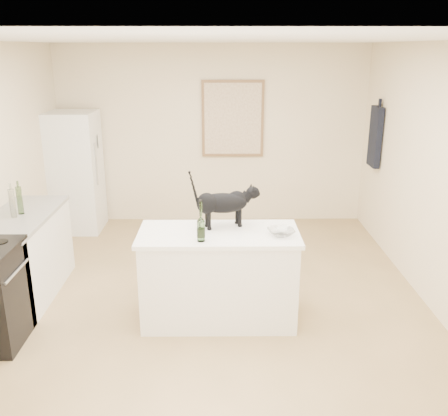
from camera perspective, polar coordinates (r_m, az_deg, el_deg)
floor at (r=5.16m, az=-1.71°, el=-11.39°), size 5.50×5.50×0.00m
ceiling at (r=4.50m, az=-2.04°, el=18.85°), size 5.50×5.50×0.00m
wall_back at (r=7.35m, az=-1.36°, el=8.35°), size 4.50×0.00×4.50m
wall_front at (r=2.14m, az=-3.62°, el=-17.19°), size 4.50×0.00×4.50m
wall_right at (r=5.13m, az=24.19°, el=2.49°), size 0.00×5.50×5.50m
island_base at (r=4.78m, az=-0.60°, el=-8.07°), size 1.44×0.67×0.86m
island_top at (r=4.60m, az=-0.62°, el=-3.04°), size 1.50×0.70×0.04m
left_cabinets at (r=5.63m, az=-22.04°, el=-5.32°), size 0.60×1.40×0.86m
left_countertop at (r=5.48m, az=-22.59°, el=-0.99°), size 0.62×1.44×0.04m
fridge at (r=7.35m, az=-16.81°, el=3.99°), size 0.68×0.68×1.70m
artwork_frame at (r=7.29m, az=1.02°, el=10.25°), size 0.90×0.03×1.10m
artwork_canvas at (r=7.27m, az=1.02°, el=10.23°), size 0.82×0.00×1.02m
hanging_garment at (r=6.96m, az=17.06°, el=7.85°), size 0.08×0.34×0.80m
black_cat at (r=4.66m, az=-0.20°, el=0.28°), size 0.64×0.35×0.43m
wine_bottle at (r=4.34m, az=-2.68°, el=-1.77°), size 0.08×0.08×0.33m
glass_bowl at (r=4.54m, az=6.60°, el=-2.79°), size 0.29×0.29×0.06m
fridge_paper at (r=7.24m, az=-14.33°, el=7.47°), size 0.04×0.14×0.18m
counter_bottle_cluster at (r=5.43m, az=-22.86°, el=0.65°), size 0.09×0.17×0.29m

